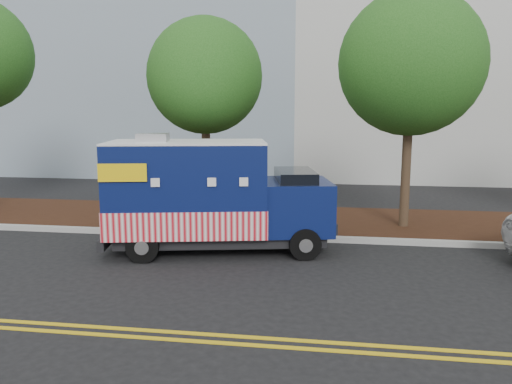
# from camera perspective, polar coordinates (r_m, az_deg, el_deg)

# --- Properties ---
(ground) EXTENTS (120.00, 120.00, 0.00)m
(ground) POSITION_cam_1_polar(r_m,az_deg,el_deg) (12.55, -8.98, -6.64)
(ground) COLOR black
(ground) RESTS_ON ground
(curb) EXTENTS (120.00, 0.18, 0.15)m
(curb) POSITION_cam_1_polar(r_m,az_deg,el_deg) (13.83, -7.26, -4.78)
(curb) COLOR #9E9E99
(curb) RESTS_ON ground
(mulch_strip) EXTENTS (120.00, 4.00, 0.15)m
(mulch_strip) POSITION_cam_1_polar(r_m,az_deg,el_deg) (15.80, -5.20, -2.96)
(mulch_strip) COLOR black
(mulch_strip) RESTS_ON ground
(centerline_near) EXTENTS (120.00, 0.10, 0.01)m
(centerline_near) POSITION_cam_1_polar(r_m,az_deg,el_deg) (8.66, -18.07, -14.43)
(centerline_near) COLOR gold
(centerline_near) RESTS_ON ground
(centerline_far) EXTENTS (120.00, 0.10, 0.01)m
(centerline_far) POSITION_cam_1_polar(r_m,az_deg,el_deg) (8.45, -18.85, -15.07)
(centerline_far) COLOR gold
(centerline_far) RESTS_ON ground
(tree_b) EXTENTS (3.49, 3.49, 6.20)m
(tree_b) POSITION_cam_1_polar(r_m,az_deg,el_deg) (15.50, -5.86, 13.01)
(tree_b) COLOR #38281C
(tree_b) RESTS_ON ground
(tree_c) EXTENTS (3.95, 3.95, 6.66)m
(tree_c) POSITION_cam_1_polar(r_m,az_deg,el_deg) (14.66, 17.31, 13.81)
(tree_c) COLOR #38281C
(tree_c) RESTS_ON ground
(sign_post) EXTENTS (0.06, 0.06, 2.40)m
(sign_post) POSITION_cam_1_polar(r_m,az_deg,el_deg) (14.51, -10.83, 0.32)
(sign_post) COLOR #473828
(sign_post) RESTS_ON ground
(food_truck) EXTENTS (5.75, 3.03, 2.89)m
(food_truck) POSITION_cam_1_polar(r_m,az_deg,el_deg) (12.19, -5.52, -0.74)
(food_truck) COLOR black
(food_truck) RESTS_ON ground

